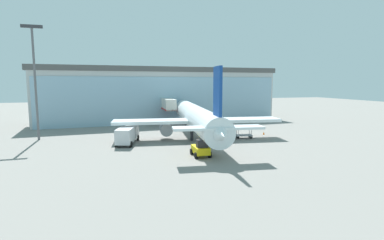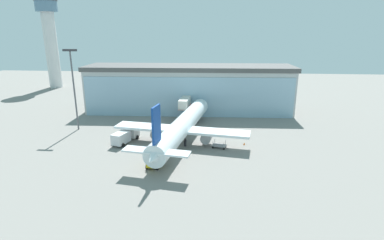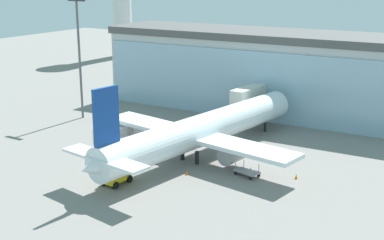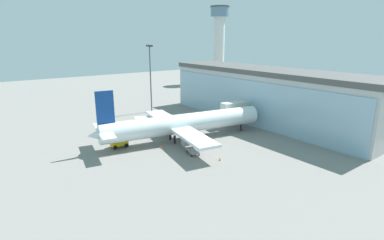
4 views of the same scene
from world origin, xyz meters
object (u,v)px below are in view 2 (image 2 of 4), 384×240
object	(u,v)px
apron_light_mast	(73,83)
airplane	(182,126)
pushback_tug	(154,162)
baggage_cart	(219,145)
control_tower	(50,37)
safety_cone_wingtip	(244,144)
catering_truck	(125,136)
safety_cone_nose	(188,152)
jet_bridge	(186,102)

from	to	relation	value
apron_light_mast	airplane	xyz separation A→B (m)	(25.74, -6.47, -7.60)
pushback_tug	baggage_cart	bearing A→B (deg)	-45.98
control_tower	safety_cone_wingtip	size ratio (longest dim) A/B	62.54
catering_truck	safety_cone_nose	world-z (taller)	catering_truck
safety_cone_nose	baggage_cart	bearing A→B (deg)	28.88
baggage_cart	apron_light_mast	bearing A→B (deg)	179.59
safety_cone_nose	safety_cone_wingtip	distance (m)	12.45
airplane	safety_cone_wingtip	world-z (taller)	airplane
jet_bridge	catering_truck	size ratio (longest dim) A/B	1.49
apron_light_mast	safety_cone_nose	size ratio (longest dim) A/B	34.04
apron_light_mast	safety_cone_nose	bearing A→B (deg)	-24.37
safety_cone_nose	airplane	bearing A→B (deg)	105.61
apron_light_mast	catering_truck	distance (m)	18.62
airplane	safety_cone_wingtip	size ratio (longest dim) A/B	68.97
airplane	baggage_cart	world-z (taller)	airplane
jet_bridge	control_tower	bearing A→B (deg)	58.12
control_tower	safety_cone_wingtip	xyz separation A→B (m)	(73.04, -60.69, -19.84)
control_tower	apron_light_mast	bearing A→B (deg)	-57.33
airplane	safety_cone_nose	size ratio (longest dim) A/B	68.97
apron_light_mast	pushback_tug	distance (m)	30.81
control_tower	pushback_tug	world-z (taller)	control_tower
catering_truck	baggage_cart	bearing A→B (deg)	-74.87
safety_cone_wingtip	airplane	bearing A→B (deg)	177.61
jet_bridge	control_tower	xyz separation A→B (m)	(-59.10, 42.11, 15.55)
baggage_cart	control_tower	bearing A→B (deg)	152.01
catering_truck	safety_cone_nose	size ratio (longest dim) A/B	13.86
airplane	pushback_tug	xyz separation A→B (m)	(-3.56, -12.37, -2.53)
apron_light_mast	safety_cone_wingtip	xyz separation A→B (m)	(38.61, -7.01, -10.83)
baggage_cart	safety_cone_wingtip	bearing A→B (deg)	36.61
baggage_cart	airplane	bearing A→B (deg)	176.12
catering_truck	pushback_tug	size ratio (longest dim) A/B	2.31
control_tower	catering_truck	world-z (taller)	control_tower
airplane	safety_cone_nose	xyz separation A→B (m)	(1.66, -5.95, -3.23)
safety_cone_nose	jet_bridge	bearing A→B (deg)	96.48
airplane	pushback_tug	world-z (taller)	airplane
catering_truck	safety_cone_wingtip	bearing A→B (deg)	-69.40
airplane	catering_truck	world-z (taller)	airplane
jet_bridge	safety_cone_wingtip	world-z (taller)	jet_bridge
control_tower	airplane	world-z (taller)	control_tower
baggage_cart	safety_cone_wingtip	size ratio (longest dim) A/B	5.66
baggage_cart	pushback_tug	xyz separation A→B (m)	(-11.28, -9.77, 0.47)
baggage_cart	pushback_tug	bearing A→B (deg)	-124.36
jet_bridge	apron_light_mast	xyz separation A→B (m)	(-24.68, -11.57, 6.54)
catering_truck	airplane	bearing A→B (deg)	-64.59
airplane	safety_cone_wingtip	distance (m)	13.28
airplane	safety_cone_wingtip	xyz separation A→B (m)	(12.87, -0.54, -3.23)
control_tower	apron_light_mast	size ratio (longest dim) A/B	1.84
control_tower	jet_bridge	bearing A→B (deg)	-35.47
catering_truck	apron_light_mast	bearing A→B (deg)	78.73
baggage_cart	safety_cone_wingtip	xyz separation A→B (m)	(5.15, 2.07, -0.23)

